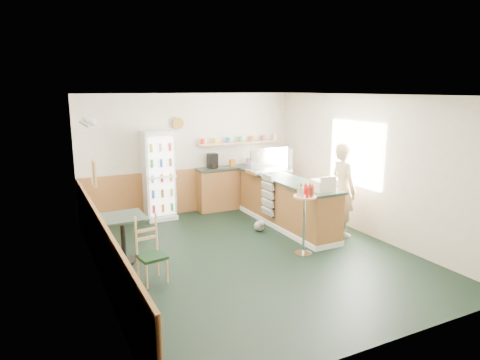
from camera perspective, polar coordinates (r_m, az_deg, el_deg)
ground at (r=7.50m, az=1.64°, el=-9.84°), size 6.00×6.00×0.00m
room_envelope at (r=7.62m, az=-2.39°, el=2.44°), size 5.04×6.02×2.72m
service_counter at (r=8.88m, az=6.10°, el=-3.25°), size 0.68×3.01×1.01m
back_counter at (r=10.24m, az=0.16°, el=-0.61°), size 2.24×0.42×1.69m
drinks_fridge at (r=9.39m, az=-10.76°, el=0.60°), size 0.64×0.54×1.93m
display_case at (r=9.29m, az=3.90°, el=2.59°), size 0.92×0.48×0.52m
cash_register at (r=7.77m, az=10.94°, el=-0.70°), size 0.37×0.38×0.19m
shopkeeper at (r=8.45m, az=13.61°, el=-1.24°), size 0.49×0.64×1.80m
condiment_stand at (r=7.32m, az=8.61°, el=-3.74°), size 0.39×0.39×1.21m
newspaper_rack at (r=8.75m, az=3.72°, el=-2.03°), size 0.09×0.44×0.88m
cafe_table at (r=7.23m, az=-15.37°, el=-6.44°), size 0.73×0.73×0.79m
cafe_chair at (r=6.50m, az=-11.89°, el=-8.74°), size 0.42×0.42×0.99m
dog_doorstop at (r=8.59m, az=2.63°, el=-6.10°), size 0.21×0.27×0.25m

